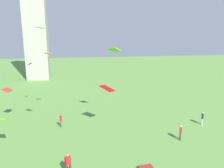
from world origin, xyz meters
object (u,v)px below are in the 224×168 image
Objects in this scene: kite_flying_1 at (30,64)px; kite_flying_2 at (107,88)px; person_3 at (68,162)px; person_4 at (61,120)px; kite_flying_3 at (48,53)px; person_0 at (202,117)px; person_2 at (181,132)px; kite_flying_6 at (7,90)px; kite_flying_5 at (41,28)px; kite_flying_0 at (114,50)px.

kite_flying_1 reaches higher than kite_flying_2.
person_3 reaches higher than person_4.
person_0 is at bearing 141.87° from kite_flying_3.
person_4 is at bearing 94.02° from person_2.
person_3 is 16.49m from kite_flying_3.
kite_flying_3 reaches higher than kite_flying_1.
kite_flying_5 is at bearing 48.73° from kite_flying_6.
kite_flying_1 is at bearing -80.82° from person_0.
person_3 is at bearing -163.68° from kite_flying_1.
person_4 is at bearing 77.79° from kite_flying_6.
kite_flying_3 reaches higher than person_4.
person_0 is 0.99× the size of kite_flying_0.
kite_flying_3 is (-1.48, 4.37, 8.19)m from person_4.
kite_flying_1 is 5.79m from kite_flying_3.
kite_flying_2 is (5.71, -1.64, 4.30)m from person_4.
person_3 is 1.19× the size of kite_flying_6.
kite_flying_5 is at bearing -47.77° from person_0.
kite_flying_1 is 14.98m from kite_flying_5.
kite_flying_0 is 1.58× the size of kite_flying_5.
kite_flying_5 is (-1.04, -4.93, 11.13)m from person_4.
kite_flying_3 is 0.69× the size of kite_flying_6.
kite_flying_0 is 9.42m from kite_flying_3.
kite_flying_6 is (-25.13, 6.04, 3.51)m from person_0.
kite_flying_3 is 9.76m from kite_flying_5.
kite_flying_2 is 10.15m from kite_flying_5.
person_2 is 24.15m from kite_flying_1.
kite_flying_3 is (-8.47, 4.07, -0.62)m from kite_flying_0.
person_0 is 1.02× the size of person_4.
person_2 is 12.87m from person_3.
kite_flying_6 reaches higher than person_3.
person_0 is at bearing -108.18° from person_4.
kite_flying_2 reaches higher than person_3.
kite_flying_0 is at bearing -97.15° from person_4.
person_0 is 1.56× the size of kite_flying_5.
kite_flying_2 is at bearing -115.65° from person_4.
kite_flying_1 is 0.83× the size of kite_flying_3.
person_4 is at bearing 63.69° from kite_flying_0.
person_4 is 1.53× the size of kite_flying_5.
person_2 is 9.75m from kite_flying_2.
person_0 is at bearing -133.93° from kite_flying_0.
person_0 is 0.86× the size of kite_flying_2.
person_0 is 22.50m from kite_flying_3.
kite_flying_2 is (-7.54, 4.45, 4.29)m from person_2.
person_3 is 20.36m from kite_flying_1.
person_4 is 11.77m from kite_flying_1.
kite_flying_5 reaches higher than person_0.
kite_flying_5 is at bearing -105.96° from kite_flying_2.
kite_flying_0 reaches higher than kite_flying_6.
person_2 is 1.94× the size of kite_flying_1.
person_0 is at bearing 165.73° from person_3.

